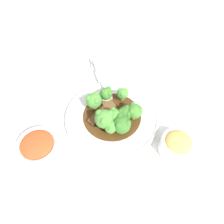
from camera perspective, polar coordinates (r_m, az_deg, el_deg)
ground_plane at (r=0.68m, az=0.00°, el=-1.68°), size 4.00×4.00×0.00m
main_plate at (r=0.67m, az=0.00°, el=-1.20°), size 0.29×0.29×0.02m
beef_strip_0 at (r=0.67m, az=-0.65°, el=1.42°), size 0.05×0.04×0.01m
beef_strip_1 at (r=0.67m, az=3.25°, el=0.18°), size 0.05×0.05×0.01m
beef_strip_2 at (r=0.66m, az=-3.48°, el=-0.87°), size 0.06×0.08×0.01m
broccoli_floret_0 at (r=0.63m, az=0.55°, el=-1.24°), size 0.05×0.05×0.05m
broccoli_floret_1 at (r=0.68m, az=2.75°, el=4.82°), size 0.04×0.04×0.05m
broccoli_floret_2 at (r=0.63m, az=3.46°, el=-0.26°), size 0.04×0.04×0.05m
broccoli_floret_3 at (r=0.61m, az=2.52°, el=-3.22°), size 0.05×0.05×0.06m
broccoli_floret_4 at (r=0.61m, az=-0.32°, el=-3.93°), size 0.04×0.04×0.05m
broccoli_floret_5 at (r=0.68m, az=-1.21°, el=4.93°), size 0.04×0.04×0.04m
broccoli_floret_6 at (r=0.63m, az=5.89°, el=0.27°), size 0.05×0.05×0.06m
broccoli_floret_7 at (r=0.61m, az=-2.04°, el=-1.75°), size 0.05×0.05×0.06m
broccoli_floret_8 at (r=0.66m, az=-4.75°, el=3.06°), size 0.05×0.05×0.06m
serving_spoon at (r=0.71m, az=-2.26°, el=5.47°), size 0.23×0.04×0.01m
side_bowl_kimchi at (r=0.64m, az=-18.74°, el=-8.44°), size 0.12×0.12×0.05m
side_bowl_appetizer at (r=0.62m, az=16.64°, el=-8.14°), size 0.09×0.09×0.06m
sauce_dish at (r=0.83m, az=-2.88°, el=12.12°), size 0.07×0.07×0.01m
paper_napkin at (r=0.82m, az=6.07°, el=10.94°), size 0.14×0.10×0.01m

